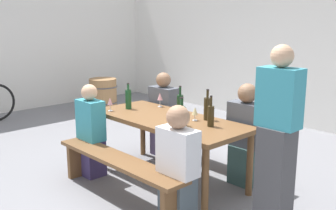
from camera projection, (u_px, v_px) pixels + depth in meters
name	position (u px, v px, depth m)	size (l,w,h in m)	color
ground_plane	(168.00, 180.00, 4.62)	(24.00, 24.00, 0.00)	slate
back_wall	(316.00, 34.00, 6.53)	(14.00, 0.20, 3.20)	silver
side_wall	(1.00, 32.00, 7.69)	(0.20, 7.16, 3.20)	silver
tasting_table	(168.00, 125.00, 4.47)	(1.93, 0.83, 0.75)	brown
bench_near	(118.00, 167.00, 4.06)	(1.83, 0.30, 0.45)	brown
bench_far	(209.00, 139.00, 5.02)	(1.83, 0.30, 0.45)	brown
wine_bottle_0	(207.00, 108.00, 4.34)	(0.08, 0.08, 0.35)	#332814
wine_bottle_1	(211.00, 115.00, 4.08)	(0.07, 0.07, 0.33)	#332814
wine_bottle_2	(181.00, 115.00, 4.13)	(0.08, 0.08, 0.30)	#234C2D
wine_bottle_3	(128.00, 99.00, 4.88)	(0.08, 0.08, 0.32)	#194723
wine_bottle_4	(180.00, 103.00, 4.71)	(0.08, 0.08, 0.32)	#143319
wine_bottle_5	(182.00, 119.00, 3.89)	(0.08, 0.08, 0.35)	#143319
wine_glass_0	(110.00, 102.00, 4.77)	(0.06, 0.06, 0.16)	silver
wine_glass_1	(160.00, 97.00, 4.99)	(0.07, 0.07, 0.18)	silver
wine_glass_2	(195.00, 111.00, 4.32)	(0.07, 0.07, 0.15)	silver
seated_guest_near_0	(91.00, 133.00, 4.65)	(0.35, 0.24, 1.11)	#3B305E
seated_guest_near_1	(178.00, 166.00, 3.60)	(0.40, 0.24, 1.10)	#4A5760
seated_guest_far_0	(163.00, 116.00, 5.37)	(0.41, 0.24, 1.15)	#4F4265
seated_guest_far_1	(245.00, 137.00, 4.40)	(0.40, 0.24, 1.16)	#365653
standing_host	(277.00, 145.00, 3.34)	(0.35, 0.24, 1.65)	#414144
wine_barrel	(103.00, 94.00, 8.11)	(0.59, 0.59, 0.65)	#9E7247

